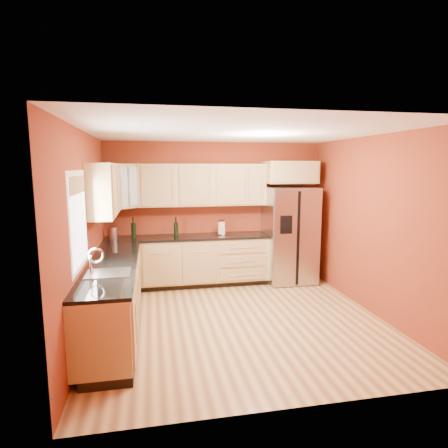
{
  "coord_description": "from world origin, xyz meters",
  "views": [
    {
      "loc": [
        -1.17,
        -4.9,
        2.15
      ],
      "look_at": [
        -0.04,
        0.9,
        1.24
      ],
      "focal_mm": 30.0,
      "sensor_mm": 36.0,
      "label": 1
    }
  ],
  "objects_px": {
    "refrigerator": "(289,235)",
    "knife_block": "(221,228)",
    "soap_dispenser": "(223,230)",
    "canister_left": "(112,234)",
    "wine_bottle_a": "(134,228)"
  },
  "relations": [
    {
      "from": "refrigerator",
      "to": "wine_bottle_a",
      "type": "xyz_separation_m",
      "value": [
        -2.84,
        0.03,
        0.22
      ]
    },
    {
      "from": "refrigerator",
      "to": "knife_block",
      "type": "bearing_deg",
      "value": 174.77
    },
    {
      "from": "knife_block",
      "to": "soap_dispenser",
      "type": "height_order",
      "value": "knife_block"
    },
    {
      "from": "canister_left",
      "to": "refrigerator",
      "type": "bearing_deg",
      "value": -0.32
    },
    {
      "from": "canister_left",
      "to": "knife_block",
      "type": "relative_size",
      "value": 0.75
    },
    {
      "from": "refrigerator",
      "to": "knife_block",
      "type": "distance_m",
      "value": 1.29
    },
    {
      "from": "wine_bottle_a",
      "to": "knife_block",
      "type": "xyz_separation_m",
      "value": [
        1.56,
        0.09,
        -0.07
      ]
    },
    {
      "from": "wine_bottle_a",
      "to": "knife_block",
      "type": "relative_size",
      "value": 1.63
    },
    {
      "from": "knife_block",
      "to": "soap_dispenser",
      "type": "xyz_separation_m",
      "value": [
        0.01,
        -0.05,
        -0.02
      ]
    },
    {
      "from": "refrigerator",
      "to": "canister_left",
      "type": "bearing_deg",
      "value": 179.68
    },
    {
      "from": "refrigerator",
      "to": "soap_dispenser",
      "type": "distance_m",
      "value": 1.27
    },
    {
      "from": "refrigerator",
      "to": "wine_bottle_a",
      "type": "distance_m",
      "value": 2.85
    },
    {
      "from": "canister_left",
      "to": "knife_block",
      "type": "xyz_separation_m",
      "value": [
        1.93,
        0.1,
        0.03
      ]
    },
    {
      "from": "refrigerator",
      "to": "wine_bottle_a",
      "type": "bearing_deg",
      "value": 179.37
    },
    {
      "from": "canister_left",
      "to": "knife_block",
      "type": "distance_m",
      "value": 1.93
    }
  ]
}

